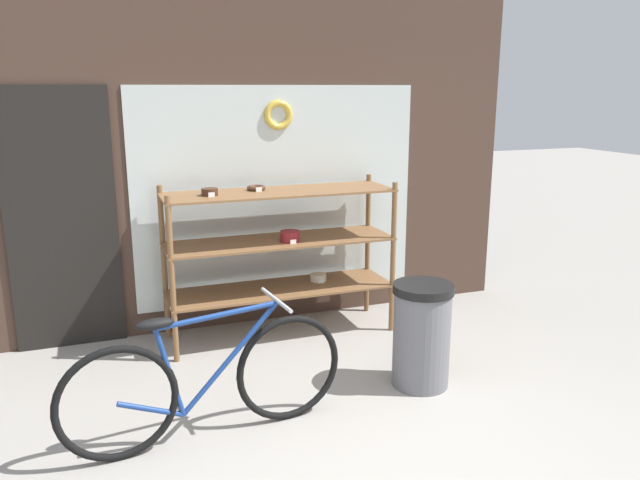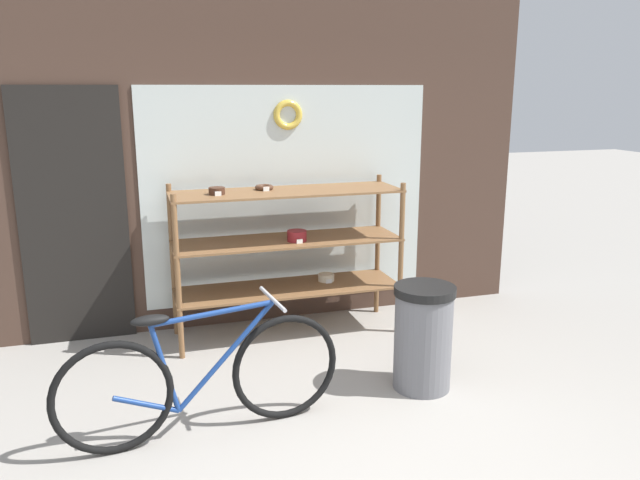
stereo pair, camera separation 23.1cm
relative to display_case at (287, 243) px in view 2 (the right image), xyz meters
The scene contains 4 objects.
storefront_facade 1.08m from the display_case, 107.36° to the left, with size 4.88×0.13×3.72m.
display_case is the anchor object (origin of this frame).
bicycle 1.75m from the display_case, 121.80° to the right, with size 1.75×0.46×0.83m.
trash_bin 1.48m from the display_case, 62.34° to the right, with size 0.43×0.43×0.75m.
Camera 2 is at (-1.14, -2.75, 2.08)m, focal length 35.00 mm.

